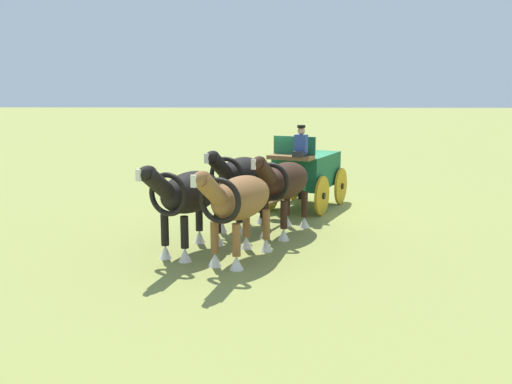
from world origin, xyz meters
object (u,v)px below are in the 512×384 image
Objects in this scene: show_wagon at (306,172)px; draft_horse_rear_near at (284,183)px; draft_horse_lead_near at (239,201)px; draft_horse_lead_off at (188,195)px; draft_horse_rear_off at (240,178)px.

draft_horse_rear_near is (3.39, -0.78, 0.19)m from show_wagon.
draft_horse_lead_near is (5.77, -1.82, 0.18)m from show_wagon.
show_wagon is 6.05m from draft_horse_lead_near.
draft_horse_lead_off is at bearing -29.84° from show_wagon.
draft_horse_rear_off reaches higher than draft_horse_rear_near.
draft_horse_lead_near is at bearing -17.50° from show_wagon.
draft_horse_lead_near is (2.91, 0.15, -0.06)m from draft_horse_rear_off.
draft_horse_rear_near is at bearing 129.82° from draft_horse_lead_off.
show_wagon reaches higher than draft_horse_rear_near.
draft_horse_rear_near is at bearing 66.20° from draft_horse_rear_off.
draft_horse_lead_off is at bearing -50.18° from draft_horse_rear_near.
show_wagon is 1.75× the size of draft_horse_lead_off.
draft_horse_lead_off is (1.86, -2.23, 0.01)m from draft_horse_rear_near.
show_wagon is at bearing 162.50° from draft_horse_lead_near.
draft_horse_lead_near is 1.02× the size of draft_horse_lead_off.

